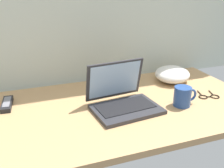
{
  "coord_description": "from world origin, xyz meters",
  "views": [
    {
      "loc": [
        -0.35,
        -1.1,
        0.62
      ],
      "look_at": [
        0.05,
        0.0,
        0.15
      ],
      "focal_mm": 42.62,
      "sensor_mm": 36.0,
      "label": 1
    }
  ],
  "objects_px": {
    "laptop": "(122,99)",
    "coffee_mug": "(183,96)",
    "cushion": "(172,74)",
    "eyeglasses": "(209,96)",
    "remote_control_far": "(7,104)"
  },
  "relations": [
    {
      "from": "remote_control_far",
      "to": "cushion",
      "type": "bearing_deg",
      "value": 1.4
    },
    {
      "from": "cushion",
      "to": "remote_control_far",
      "type": "bearing_deg",
      "value": -178.6
    },
    {
      "from": "coffee_mug",
      "to": "remote_control_far",
      "type": "relative_size",
      "value": 0.75
    },
    {
      "from": "remote_control_far",
      "to": "eyeglasses",
      "type": "bearing_deg",
      "value": -14.22
    },
    {
      "from": "laptop",
      "to": "eyeglasses",
      "type": "xyz_separation_m",
      "value": [
        0.48,
        -0.05,
        -0.04
      ]
    },
    {
      "from": "laptop",
      "to": "remote_control_far",
      "type": "bearing_deg",
      "value": 158.72
    },
    {
      "from": "laptop",
      "to": "coffee_mug",
      "type": "distance_m",
      "value": 0.3
    },
    {
      "from": "laptop",
      "to": "cushion",
      "type": "height_order",
      "value": "laptop"
    },
    {
      "from": "eyeglasses",
      "to": "cushion",
      "type": "bearing_deg",
      "value": 100.97
    },
    {
      "from": "laptop",
      "to": "remote_control_far",
      "type": "distance_m",
      "value": 0.57
    },
    {
      "from": "laptop",
      "to": "remote_control_far",
      "type": "relative_size",
      "value": 2.02
    },
    {
      "from": "laptop",
      "to": "eyeglasses",
      "type": "bearing_deg",
      "value": -5.84
    },
    {
      "from": "laptop",
      "to": "cushion",
      "type": "distance_m",
      "value": 0.48
    },
    {
      "from": "laptop",
      "to": "coffee_mug",
      "type": "height_order",
      "value": "laptop"
    },
    {
      "from": "remote_control_far",
      "to": "eyeglasses",
      "type": "height_order",
      "value": "remote_control_far"
    }
  ]
}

